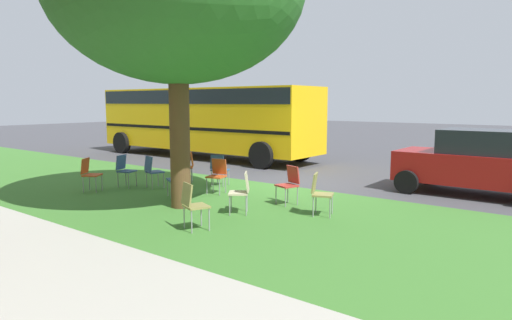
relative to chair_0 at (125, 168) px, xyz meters
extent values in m
plane|color=#424247|center=(-3.29, -3.05, -0.52)|extent=(80.00, 80.00, 0.00)
cube|color=#3D752D|center=(-3.29, 0.15, -0.52)|extent=(48.00, 6.00, 0.01)
cube|color=#ADA89E|center=(-3.29, 4.55, -0.51)|extent=(48.00, 2.80, 0.01)
cylinder|color=brown|center=(-3.01, 0.72, 1.19)|extent=(0.44, 0.44, 3.41)
cube|color=#335184|center=(-0.07, -0.02, -0.08)|extent=(0.51, 0.52, 0.04)
cube|color=#335184|center=(0.10, 0.03, 0.16)|extent=(0.20, 0.41, 0.40)
cylinder|color=gray|center=(-0.29, 0.10, -0.31)|extent=(0.02, 0.02, 0.42)
cylinder|color=gray|center=(-0.18, -0.25, -0.31)|extent=(0.02, 0.02, 0.42)
cylinder|color=gray|center=(0.04, 0.20, -0.31)|extent=(0.02, 0.02, 0.42)
cylinder|color=gray|center=(0.15, -0.14, -0.31)|extent=(0.02, 0.02, 0.42)
cube|color=#335184|center=(-1.95, -1.76, -0.08)|extent=(0.50, 0.49, 0.04)
cube|color=#335184|center=(-1.99, -1.58, 0.16)|extent=(0.41, 0.18, 0.40)
cylinder|color=gray|center=(-2.08, -1.96, -0.31)|extent=(0.02, 0.02, 0.42)
cylinder|color=gray|center=(-1.73, -1.88, -0.31)|extent=(0.02, 0.02, 0.42)
cylinder|color=gray|center=(-2.16, -1.63, -0.31)|extent=(0.02, 0.02, 0.42)
cylinder|color=gray|center=(-1.81, -1.55, -0.31)|extent=(0.02, 0.02, 0.42)
cube|color=#C64C1E|center=(0.09, 0.94, -0.08)|extent=(0.56, 0.57, 0.04)
cube|color=#C64C1E|center=(0.24, 1.03, 0.16)|extent=(0.29, 0.38, 0.40)
cylinder|color=gray|center=(-0.15, 0.99, -0.31)|extent=(0.02, 0.02, 0.42)
cylinder|color=gray|center=(0.05, 0.69, -0.31)|extent=(0.02, 0.02, 0.42)
cylinder|color=gray|center=(0.14, 1.18, -0.31)|extent=(0.02, 0.02, 0.42)
cylinder|color=gray|center=(0.33, 0.88, -0.31)|extent=(0.02, 0.02, 0.42)
cube|color=beige|center=(-4.41, 0.40, -0.08)|extent=(0.57, 0.57, 0.04)
cube|color=beige|center=(-4.55, 0.29, 0.16)|extent=(0.30, 0.37, 0.40)
cylinder|color=gray|center=(-4.17, 0.35, -0.31)|extent=(0.02, 0.02, 0.42)
cylinder|color=gray|center=(-4.38, 0.64, -0.31)|extent=(0.02, 0.02, 0.42)
cylinder|color=gray|center=(-4.44, 0.15, -0.31)|extent=(0.02, 0.02, 0.42)
cylinder|color=gray|center=(-4.65, 0.44, -0.31)|extent=(0.02, 0.02, 0.42)
cube|color=olive|center=(-5.90, -0.52, -0.08)|extent=(0.52, 0.54, 0.04)
cube|color=olive|center=(-5.73, -0.46, 0.16)|extent=(0.22, 0.40, 0.40)
cylinder|color=gray|center=(-6.12, -0.42, -0.31)|extent=(0.02, 0.02, 0.42)
cylinder|color=gray|center=(-5.99, -0.75, -0.31)|extent=(0.02, 0.02, 0.42)
cylinder|color=gray|center=(-5.80, -0.29, -0.31)|extent=(0.02, 0.02, 0.42)
cylinder|color=gray|center=(-5.67, -0.63, -0.31)|extent=(0.02, 0.02, 0.42)
cube|color=#335184|center=(-2.13, 0.06, -0.08)|extent=(0.56, 0.55, 0.04)
cube|color=#335184|center=(-2.21, -0.10, 0.16)|extent=(0.39, 0.26, 0.40)
cylinder|color=gray|center=(-1.89, 0.12, -0.31)|extent=(0.02, 0.02, 0.42)
cylinder|color=gray|center=(-2.21, 0.29, -0.31)|extent=(0.02, 0.02, 0.42)
cylinder|color=gray|center=(-2.05, -0.18, -0.31)|extent=(0.02, 0.02, 0.42)
cylinder|color=gray|center=(-2.37, -0.01, -0.31)|extent=(0.02, 0.02, 0.42)
cube|color=#335184|center=(-0.78, -0.41, -0.08)|extent=(0.51, 0.50, 0.04)
cube|color=#335184|center=(-0.73, -0.23, 0.16)|extent=(0.41, 0.19, 0.40)
cylinder|color=gray|center=(-1.00, -0.52, -0.31)|extent=(0.02, 0.02, 0.42)
cylinder|color=gray|center=(-0.65, -0.62, -0.31)|extent=(0.02, 0.02, 0.42)
cylinder|color=gray|center=(-0.91, -0.19, -0.31)|extent=(0.02, 0.02, 0.42)
cylinder|color=gray|center=(-0.56, -0.29, -0.31)|extent=(0.02, 0.02, 0.42)
cube|color=olive|center=(-4.57, 1.79, -0.08)|extent=(0.54, 0.53, 0.04)
cube|color=olive|center=(-4.51, 1.96, 0.16)|extent=(0.40, 0.23, 0.40)
cylinder|color=gray|center=(-4.80, 1.70, -0.31)|extent=(0.02, 0.02, 0.42)
cylinder|color=gray|center=(-4.47, 1.57, -0.31)|extent=(0.02, 0.02, 0.42)
cylinder|color=gray|center=(-4.68, 2.02, -0.31)|extent=(0.02, 0.02, 0.42)
cylinder|color=gray|center=(-4.34, 1.88, -0.31)|extent=(0.02, 0.02, 0.42)
cube|color=#C64C1E|center=(-0.82, -1.52, -0.08)|extent=(0.58, 0.58, 0.04)
cube|color=#C64C1E|center=(-0.95, -1.64, 0.16)|extent=(0.34, 0.35, 0.40)
cylinder|color=gray|center=(-0.57, -1.53, -0.31)|extent=(0.02, 0.02, 0.42)
cylinder|color=gray|center=(-0.82, -1.27, -0.31)|extent=(0.02, 0.02, 0.42)
cylinder|color=gray|center=(-0.82, -1.77, -0.31)|extent=(0.02, 0.02, 0.42)
cylinder|color=gray|center=(-1.06, -1.51, -0.31)|extent=(0.02, 0.02, 0.42)
cube|color=#B7332D|center=(-4.75, -0.91, -0.08)|extent=(0.53, 0.51, 0.04)
cube|color=#B7332D|center=(-4.81, -1.08, 0.16)|extent=(0.41, 0.21, 0.40)
cylinder|color=gray|center=(-4.52, -0.81, -0.31)|extent=(0.02, 0.02, 0.42)
cylinder|color=gray|center=(-4.86, -0.69, -0.31)|extent=(0.02, 0.02, 0.42)
cylinder|color=gray|center=(-4.63, -1.13, -0.31)|extent=(0.02, 0.02, 0.42)
cylinder|color=gray|center=(-4.97, -1.01, -0.31)|extent=(0.02, 0.02, 0.42)
cube|color=#C64C1E|center=(-2.64, -0.84, -0.08)|extent=(0.51, 0.50, 0.04)
cube|color=#C64C1E|center=(-2.59, -1.01, 0.16)|extent=(0.41, 0.19, 0.40)
cylinder|color=gray|center=(-2.51, -0.62, -0.31)|extent=(0.02, 0.02, 0.42)
cylinder|color=gray|center=(-2.86, -0.72, -0.31)|extent=(0.02, 0.02, 0.42)
cylinder|color=gray|center=(-2.42, -0.95, -0.31)|extent=(0.02, 0.02, 0.42)
cylinder|color=gray|center=(-2.77, -1.05, -0.31)|extent=(0.02, 0.02, 0.42)
cube|color=maroon|center=(-7.87, -4.68, 0.16)|extent=(3.70, 1.64, 0.76)
cube|color=#1E232B|center=(-8.02, -4.68, 0.81)|extent=(1.90, 1.44, 0.64)
cylinder|color=black|center=(-6.47, -3.81, -0.22)|extent=(0.60, 0.18, 0.60)
cylinder|color=black|center=(-6.47, -5.55, -0.22)|extent=(0.60, 0.18, 0.60)
cube|color=yellow|center=(3.03, -6.25, 1.11)|extent=(10.40, 2.44, 2.50)
cube|color=black|center=(3.03, -6.25, 0.76)|extent=(10.30, 2.46, 0.12)
cube|color=black|center=(3.03, -6.25, 2.01)|extent=(10.30, 2.46, 0.56)
cylinder|color=black|center=(7.03, -4.99, -0.04)|extent=(0.96, 0.28, 0.96)
cylinder|color=black|center=(7.03, -7.51, -0.04)|extent=(0.96, 0.28, 0.96)
cylinder|color=black|center=(-0.97, -4.99, -0.04)|extent=(0.96, 0.28, 0.96)
cylinder|color=black|center=(-0.97, -7.51, -0.04)|extent=(0.96, 0.28, 0.96)
camera|label=1|loc=(-10.31, 7.45, 1.80)|focal=31.50mm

